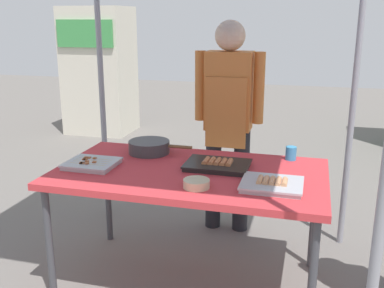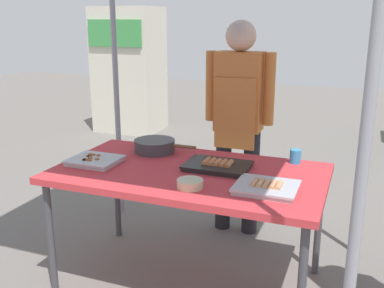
% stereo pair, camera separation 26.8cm
% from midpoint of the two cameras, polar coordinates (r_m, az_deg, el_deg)
% --- Properties ---
extents(ground_plane, '(18.00, 18.00, 0.00)m').
position_cam_midpoint_polar(ground_plane, '(3.01, -2.93, -17.05)').
color(ground_plane, '#66605B').
extents(stall_table, '(1.60, 0.90, 0.75)m').
position_cam_midpoint_polar(stall_table, '(2.69, -3.13, -4.47)').
color(stall_table, '#C63338').
rests_on(stall_table, ground).
extents(tray_grilled_sausages, '(0.39, 0.28, 0.05)m').
position_cam_midpoint_polar(tray_grilled_sausages, '(2.71, 0.45, -2.70)').
color(tray_grilled_sausages, black).
rests_on(tray_grilled_sausages, stall_table).
extents(tray_meat_skewers, '(0.30, 0.27, 0.04)m').
position_cam_midpoint_polar(tray_meat_skewers, '(2.84, -15.30, -2.48)').
color(tray_meat_skewers, '#ADADB2').
rests_on(tray_meat_skewers, stall_table).
extents(tray_pork_links, '(0.33, 0.28, 0.05)m').
position_cam_midpoint_polar(tray_pork_links, '(2.42, 7.02, -5.15)').
color(tray_pork_links, '#ADADB2').
rests_on(tray_pork_links, stall_table).
extents(cooking_wok, '(0.44, 0.28, 0.08)m').
position_cam_midpoint_polar(cooking_wok, '(3.03, -7.95, -0.34)').
color(cooking_wok, '#38383A').
rests_on(cooking_wok, stall_table).
extents(condiment_bowl, '(0.14, 0.14, 0.05)m').
position_cam_midpoint_polar(condiment_bowl, '(2.40, -2.63, -5.11)').
color(condiment_bowl, '#BFB28C').
rests_on(condiment_bowl, stall_table).
extents(drink_cup_near_edge, '(0.07, 0.07, 0.09)m').
position_cam_midpoint_polar(drink_cup_near_edge, '(2.90, 9.91, -1.21)').
color(drink_cup_near_edge, '#338CBF').
rests_on(drink_cup_near_edge, stall_table).
extents(vendor_woman, '(0.52, 0.23, 1.62)m').
position_cam_midpoint_polar(vendor_woman, '(3.36, 2.39, 4.23)').
color(vendor_woman, black).
rests_on(vendor_woman, ground).
extents(neighbor_stall_right, '(0.90, 0.75, 1.78)m').
position_cam_midpoint_polar(neighbor_stall_right, '(6.69, -12.83, 9.07)').
color(neighbor_stall_right, beige).
rests_on(neighbor_stall_right, ground).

